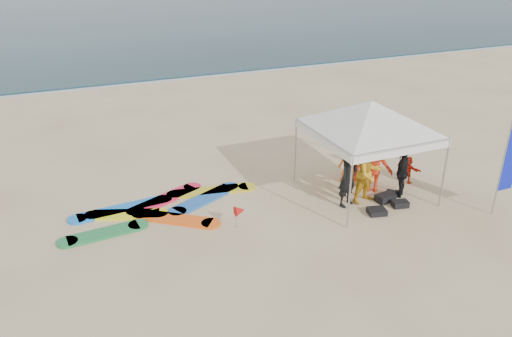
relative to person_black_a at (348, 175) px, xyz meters
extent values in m
plane|color=beige|center=(-2.03, -1.65, -0.95)|extent=(120.00, 120.00, 0.00)
cube|color=#0C2633|center=(-2.03, 58.35, -0.91)|extent=(160.00, 84.00, 0.08)
cube|color=silver|center=(-2.03, 16.55, -0.94)|extent=(160.00, 1.20, 0.01)
imported|color=black|center=(0.00, 0.00, 0.00)|extent=(0.82, 0.71, 1.89)
imported|color=gold|center=(0.68, -0.05, -0.04)|extent=(0.97, 0.81, 1.81)
imported|color=red|center=(1.25, 0.50, -0.08)|extent=(1.29, 1.19, 1.74)
imported|color=black|center=(1.80, -0.13, -0.17)|extent=(0.95, 0.87, 1.56)
imported|color=#E55814|center=(0.95, 1.31, -0.08)|extent=(0.95, 0.73, 1.73)
imported|color=red|center=(2.59, 0.53, -0.51)|extent=(0.59, 0.85, 0.88)
cylinder|color=#A5A5A8|center=(-0.67, 2.02, 0.10)|extent=(0.05, 0.05, 2.09)
cylinder|color=#A5A5A8|center=(2.46, 2.02, 0.10)|extent=(0.05, 0.05, 2.09)
cylinder|color=#A5A5A8|center=(-0.67, -1.11, 0.10)|extent=(0.05, 0.05, 2.09)
cylinder|color=#A5A5A8|center=(2.46, -1.11, 0.10)|extent=(0.05, 0.05, 2.09)
cube|color=white|center=(0.89, -1.11, 1.02)|extent=(3.23, 0.02, 0.24)
cube|color=white|center=(0.89, 2.02, 1.02)|extent=(3.23, 0.02, 0.24)
cube|color=white|center=(-0.67, 0.45, 1.02)|extent=(0.02, 3.23, 0.24)
cube|color=white|center=(2.46, 0.45, 1.02)|extent=(0.02, 3.23, 0.24)
pyramid|color=white|center=(0.89, 0.45, 1.98)|extent=(4.43, 4.43, 0.84)
cylinder|color=#A5A5A8|center=(3.50, -2.08, 0.66)|extent=(0.04, 0.04, 3.20)
cylinder|color=#A5A5A8|center=(-3.43, 0.04, -0.65)|extent=(0.02, 0.02, 0.60)
cone|color=red|center=(-3.31, 0.04, -0.45)|extent=(0.28, 0.28, 0.28)
cube|color=black|center=(1.18, -0.27, -0.84)|extent=(0.60, 0.43, 0.22)
cube|color=black|center=(1.38, -0.72, -0.86)|extent=(0.51, 0.39, 0.18)
cube|color=black|center=(0.50, -0.81, -0.87)|extent=(0.58, 0.51, 0.16)
cube|color=black|center=(1.45, -0.14, -0.85)|extent=(0.44, 0.43, 0.20)
cube|color=blue|center=(-6.12, 2.21, -0.91)|extent=(2.49, 0.74, 0.07)
cube|color=blue|center=(-3.73, 1.90, -0.91)|extent=(2.16, 1.40, 0.07)
cube|color=#F8F81A|center=(-6.05, 1.85, -0.91)|extent=(1.89, 1.13, 0.07)
cube|color=#FF5F15|center=(-4.84, 1.07, -0.91)|extent=(1.98, 1.67, 0.07)
cube|color=gold|center=(-3.37, 2.31, -0.91)|extent=(2.28, 0.90, 0.07)
cube|color=#238043|center=(-6.77, 1.07, -0.91)|extent=(1.88, 0.69, 0.07)
cube|color=#F31C48|center=(-4.82, 2.34, -0.91)|extent=(2.15, 1.37, 0.07)
camera|label=1|loc=(-7.43, -10.82, 6.09)|focal=35.00mm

